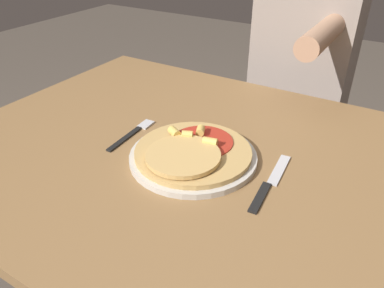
{
  "coord_description": "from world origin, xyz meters",
  "views": [
    {
      "loc": [
        0.37,
        -0.65,
        1.22
      ],
      "look_at": [
        -0.0,
        -0.03,
        0.78
      ],
      "focal_mm": 35.0,
      "sensor_mm": 36.0,
      "label": 1
    }
  ],
  "objects_px": {
    "dining_table": "(199,186)",
    "pizza": "(190,151)",
    "knife": "(270,183)",
    "plate": "(192,156)",
    "person_diner": "(302,69)",
    "fork": "(134,133)"
  },
  "relations": [
    {
      "from": "fork",
      "to": "dining_table",
      "type": "bearing_deg",
      "value": 2.7
    },
    {
      "from": "dining_table",
      "to": "knife",
      "type": "relative_size",
      "value": 5.63
    },
    {
      "from": "plate",
      "to": "knife",
      "type": "relative_size",
      "value": 1.33
    },
    {
      "from": "knife",
      "to": "person_diner",
      "type": "height_order",
      "value": "person_diner"
    },
    {
      "from": "knife",
      "to": "person_diner",
      "type": "xyz_separation_m",
      "value": [
        -0.16,
        0.76,
        -0.02
      ]
    },
    {
      "from": "dining_table",
      "to": "fork",
      "type": "height_order",
      "value": "fork"
    },
    {
      "from": "dining_table",
      "to": "person_diner",
      "type": "height_order",
      "value": "person_diner"
    },
    {
      "from": "plate",
      "to": "person_diner",
      "type": "height_order",
      "value": "person_diner"
    },
    {
      "from": "knife",
      "to": "plate",
      "type": "bearing_deg",
      "value": -178.61
    },
    {
      "from": "dining_table",
      "to": "plate",
      "type": "bearing_deg",
      "value": -95.48
    },
    {
      "from": "dining_table",
      "to": "pizza",
      "type": "relative_size",
      "value": 4.64
    },
    {
      "from": "person_diner",
      "to": "knife",
      "type": "bearing_deg",
      "value": -77.96
    },
    {
      "from": "pizza",
      "to": "knife",
      "type": "relative_size",
      "value": 1.21
    },
    {
      "from": "fork",
      "to": "plate",
      "type": "bearing_deg",
      "value": -6.68
    },
    {
      "from": "fork",
      "to": "knife",
      "type": "bearing_deg",
      "value": -2.65
    },
    {
      "from": "knife",
      "to": "person_diner",
      "type": "relative_size",
      "value": 0.18
    },
    {
      "from": "plate",
      "to": "fork",
      "type": "relative_size",
      "value": 1.67
    },
    {
      "from": "dining_table",
      "to": "plate",
      "type": "distance_m",
      "value": 0.11
    },
    {
      "from": "dining_table",
      "to": "knife",
      "type": "height_order",
      "value": "knife"
    },
    {
      "from": "pizza",
      "to": "person_diner",
      "type": "bearing_deg",
      "value": 87.92
    },
    {
      "from": "plate",
      "to": "pizza",
      "type": "relative_size",
      "value": 1.09
    },
    {
      "from": "dining_table",
      "to": "plate",
      "type": "xyz_separation_m",
      "value": [
        -0.0,
        -0.03,
        0.11
      ]
    }
  ]
}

